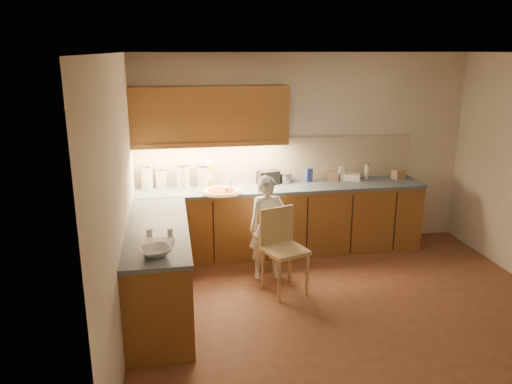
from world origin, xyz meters
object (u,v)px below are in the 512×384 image
at_px(pizza_on_board, 222,191).
at_px(wooden_chair, 282,244).
at_px(toaster, 268,177).
at_px(oil_jug, 208,174).
at_px(child, 268,228).

relative_size(pizza_on_board, wooden_chair, 0.52).
bearing_deg(toaster, oil_jug, 164.35).
bearing_deg(toaster, pizza_on_board, -165.09).
height_order(wooden_chair, toaster, toaster).
relative_size(child, toaster, 4.05).
relative_size(wooden_chair, oil_jug, 2.81).
xyz_separation_m(pizza_on_board, oil_jug, (-0.14, 0.38, 0.13)).
relative_size(child, oil_jug, 3.70).
bearing_deg(oil_jug, child, -55.36).
distance_m(oil_jug, toaster, 0.79).
relative_size(oil_jug, toaster, 1.09).
height_order(pizza_on_board, toaster, pizza_on_board).
xyz_separation_m(oil_jug, toaster, (0.79, -0.05, -0.06)).
height_order(pizza_on_board, wooden_chair, pizza_on_board).
bearing_deg(pizza_on_board, child, -47.15).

